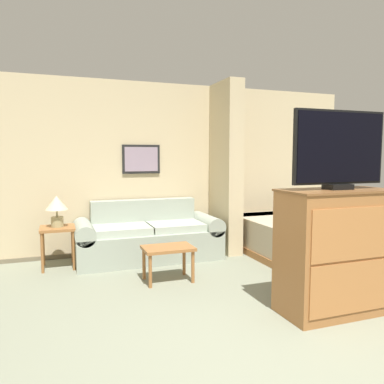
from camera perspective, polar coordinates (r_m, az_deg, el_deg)
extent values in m
plane|color=gray|center=(2.93, 13.85, -25.08)|extent=(20.00, 20.00, 0.00)
cube|color=#CCB78E|center=(5.88, -5.83, 3.69)|extent=(6.76, 0.12, 2.60)
cube|color=#70644E|center=(5.99, -5.55, -8.56)|extent=(6.76, 0.02, 0.06)
cube|color=black|center=(5.76, -7.75, 4.98)|extent=(0.58, 0.02, 0.44)
cube|color=gray|center=(5.74, -7.72, 4.98)|extent=(0.51, 0.01, 0.37)
cube|color=#CCB78E|center=(5.82, 5.15, 3.68)|extent=(0.24, 0.76, 2.60)
cube|color=#99A393|center=(5.48, -6.60, -8.00)|extent=(1.56, 0.84, 0.41)
cube|color=#99A393|center=(5.70, -7.39, -3.22)|extent=(1.56, 0.20, 0.42)
cube|color=#99A393|center=(5.35, -16.12, -8.51)|extent=(0.24, 0.84, 0.41)
cylinder|color=#99A393|center=(5.29, -16.19, -5.77)|extent=(0.26, 0.84, 0.26)
cube|color=#99A393|center=(5.74, 2.23, -7.34)|extent=(0.24, 0.84, 0.41)
cylinder|color=#99A393|center=(5.69, 2.24, -4.78)|extent=(0.26, 0.84, 0.26)
cube|color=#AAB5A4|center=(5.30, -10.63, -5.67)|extent=(0.76, 0.60, 0.10)
cube|color=#AAB5A4|center=(5.48, -2.52, -5.22)|extent=(0.76, 0.60, 0.10)
cube|color=#996033|center=(4.48, -3.68, -8.53)|extent=(0.59, 0.40, 0.04)
cylinder|color=#996033|center=(4.32, -6.38, -11.94)|extent=(0.04, 0.04, 0.38)
cylinder|color=#996033|center=(4.46, 0.14, -11.34)|extent=(0.04, 0.04, 0.38)
cylinder|color=#996033|center=(4.62, -7.33, -10.78)|extent=(0.04, 0.04, 0.38)
cylinder|color=#996033|center=(4.75, -1.21, -10.28)|extent=(0.04, 0.04, 0.38)
cube|color=#996033|center=(5.28, -19.82, -5.22)|extent=(0.44, 0.44, 0.04)
cylinder|color=#996033|center=(5.15, -21.86, -8.67)|extent=(0.04, 0.04, 0.51)
cylinder|color=#996033|center=(5.15, -17.57, -8.53)|extent=(0.04, 0.04, 0.51)
cylinder|color=#996033|center=(5.52, -21.73, -7.72)|extent=(0.04, 0.04, 0.51)
cylinder|color=#996033|center=(5.52, -17.73, -7.60)|extent=(0.04, 0.04, 0.51)
cylinder|color=tan|center=(5.26, -19.85, -4.30)|extent=(0.16, 0.16, 0.14)
cylinder|color=tan|center=(5.24, -19.89, -3.07)|extent=(0.02, 0.02, 0.09)
cone|color=beige|center=(5.23, -19.94, -1.56)|extent=(0.29, 0.29, 0.18)
cube|color=#996033|center=(3.82, 20.99, -8.57)|extent=(1.06, 0.51, 1.15)
cube|color=brown|center=(3.73, 21.30, 0.22)|extent=(1.08, 0.53, 0.02)
cube|color=#AB6C39|center=(3.59, 23.85, -5.81)|extent=(0.96, 0.01, 0.46)
cube|color=#AB6C39|center=(3.71, 23.55, -13.18)|extent=(0.96, 0.01, 0.46)
cube|color=black|center=(3.72, 21.32, 0.76)|extent=(0.24, 0.16, 0.05)
cube|color=black|center=(3.71, 21.51, 6.34)|extent=(0.98, 0.04, 0.67)
cube|color=black|center=(3.70, 21.76, 6.33)|extent=(0.94, 0.01, 0.63)
cube|color=#996033|center=(5.87, 15.63, -8.83)|extent=(1.40, 1.94, 0.10)
cube|color=tan|center=(5.81, 15.70, -6.27)|extent=(1.36, 1.90, 0.44)
cube|color=white|center=(6.38, 11.94, -3.61)|extent=(1.24, 0.36, 0.10)
cube|color=#2D4733|center=(5.52, 18.11, -2.82)|extent=(0.30, 0.18, 0.35)
cube|color=#2D4733|center=(5.44, 18.78, -3.69)|extent=(0.22, 0.03, 0.15)
ellipsoid|color=#2D4733|center=(5.49, 18.17, -1.02)|extent=(0.28, 0.17, 0.08)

